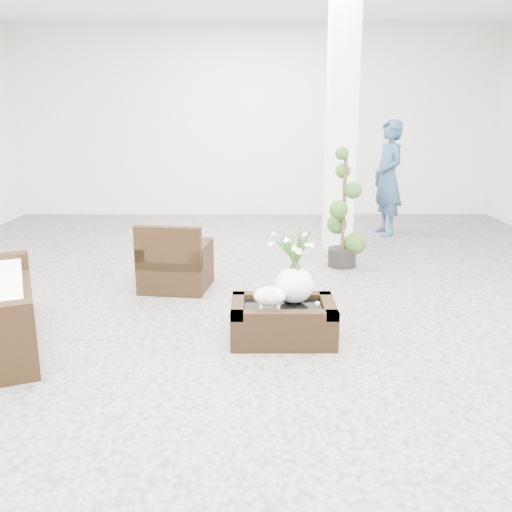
{
  "coord_description": "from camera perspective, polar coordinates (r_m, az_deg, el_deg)",
  "views": [
    {
      "loc": [
        -0.01,
        -5.2,
        1.96
      ],
      "look_at": [
        0.0,
        -0.1,
        0.62
      ],
      "focal_mm": 39.04,
      "sensor_mm": 36.0,
      "label": 1
    }
  ],
  "objects": [
    {
      "name": "ground",
      "position": [
        5.56,
        -0.0,
        -5.94
      ],
      "size": [
        11.0,
        11.0,
        0.0
      ],
      "primitive_type": "plane",
      "color": "gray",
      "rests_on": "ground"
    },
    {
      "name": "column",
      "position": [
        8.09,
        8.69,
        13.06
      ],
      "size": [
        0.4,
        0.4,
        3.5
      ],
      "primitive_type": "cube",
      "color": "white",
      "rests_on": "ground"
    },
    {
      "name": "coffee_table",
      "position": [
        4.91,
        2.77,
        -6.84
      ],
      "size": [
        0.9,
        0.6,
        0.31
      ],
      "primitive_type": "cube",
      "color": "black",
      "rests_on": "ground"
    },
    {
      "name": "sheep_figurine",
      "position": [
        4.72,
        1.41,
        -4.34
      ],
      "size": [
        0.28,
        0.23,
        0.21
      ],
      "primitive_type": "ellipsoid",
      "color": "white",
      "rests_on": "coffee_table"
    },
    {
      "name": "planter_narcissus",
      "position": [
        4.84,
        3.98,
        -0.25
      ],
      "size": [
        0.44,
        0.44,
        0.8
      ],
      "primitive_type": null,
      "color": "white",
      "rests_on": "coffee_table"
    },
    {
      "name": "tealight",
      "position": [
        4.89,
        6.31,
        -4.85
      ],
      "size": [
        0.04,
        0.04,
        0.03
      ],
      "primitive_type": "cylinder",
      "color": "white",
      "rests_on": "coffee_table"
    },
    {
      "name": "armchair",
      "position": [
        6.31,
        -8.21,
        0.11
      ],
      "size": [
        0.81,
        0.79,
        0.77
      ],
      "primitive_type": "cube",
      "rotation": [
        0.0,
        0.0,
        3.01
      ],
      "color": "black",
      "rests_on": "ground"
    },
    {
      "name": "topiary",
      "position": [
        7.14,
        8.99,
        4.78
      ],
      "size": [
        0.4,
        0.4,
        1.5
      ],
      "primitive_type": null,
      "color": "#274817",
      "rests_on": "ground"
    },
    {
      "name": "shopper",
      "position": [
        9.19,
        13.37,
        7.77
      ],
      "size": [
        0.57,
        0.75,
        1.83
      ],
      "primitive_type": "imported",
      "rotation": [
        0.0,
        0.0,
        -1.35
      ],
      "color": "navy",
      "rests_on": "ground"
    }
  ]
}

